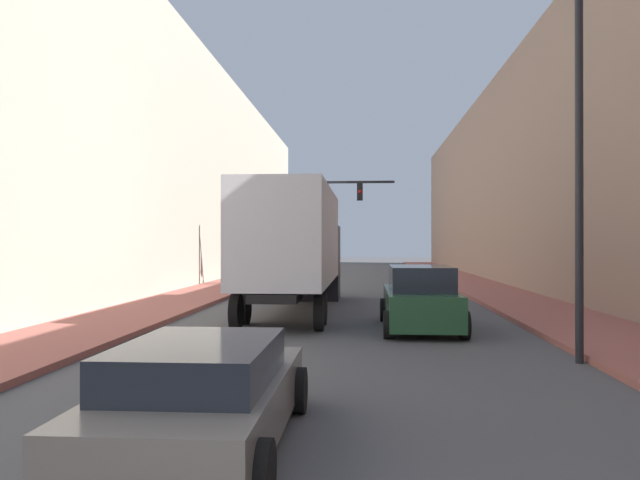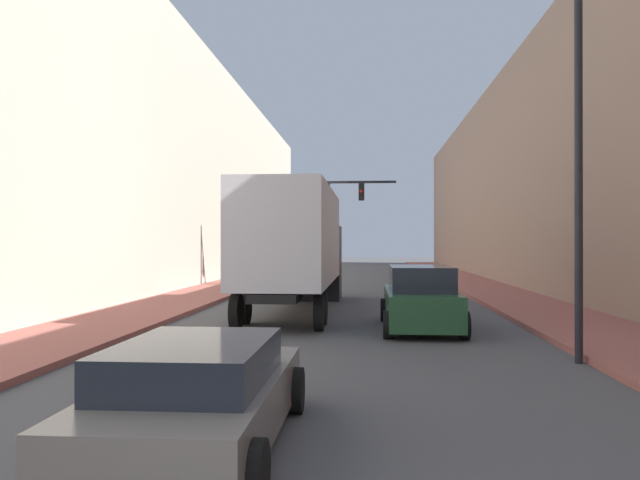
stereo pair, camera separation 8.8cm
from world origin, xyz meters
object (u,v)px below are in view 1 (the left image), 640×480
suv_car (420,300)px  traffic_signal_gantry (296,208)px  sedan_car (203,396)px  street_lamp (579,110)px  semi_truck (297,245)px

suv_car → traffic_signal_gantry: 16.38m
sedan_car → traffic_signal_gantry: (-1.72, 25.38, 3.62)m
sedan_car → traffic_signal_gantry: traffic_signal_gantry is taller
sedan_car → street_lamp: street_lamp is taller
traffic_signal_gantry → street_lamp: (7.85, -19.78, 0.79)m
semi_truck → sedan_car: bearing=-88.0°
street_lamp → sedan_car: bearing=-137.6°
traffic_signal_gantry → street_lamp: street_lamp is taller
sedan_car → suv_car: size_ratio=0.95×
suv_car → traffic_signal_gantry: size_ratio=0.65×
semi_truck → suv_car: (3.90, -4.25, -1.50)m
sedan_car → street_lamp: size_ratio=0.56×
suv_car → traffic_signal_gantry: bearing=108.6°
sedan_car → traffic_signal_gantry: 25.69m
suv_car → street_lamp: 6.80m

